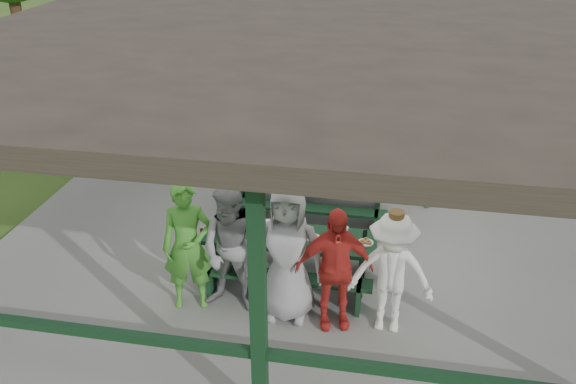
% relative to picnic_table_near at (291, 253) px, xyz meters
% --- Properties ---
extents(ground, '(90.00, 90.00, 0.00)m').
position_rel_picnic_table_near_xyz_m(ground, '(0.15, 1.20, -0.57)').
color(ground, '#2E4D18').
rests_on(ground, ground).
extents(concrete_slab, '(10.00, 8.00, 0.10)m').
position_rel_picnic_table_near_xyz_m(concrete_slab, '(0.15, 1.20, -0.52)').
color(concrete_slab, slate).
rests_on(concrete_slab, ground).
extents(pavilion_structure, '(10.60, 8.60, 3.24)m').
position_rel_picnic_table_near_xyz_m(pavilion_structure, '(0.15, 1.20, 2.60)').
color(pavilion_structure, black).
rests_on(pavilion_structure, concrete_slab).
extents(picnic_table_near, '(2.41, 1.39, 0.75)m').
position_rel_picnic_table_near_xyz_m(picnic_table_near, '(0.00, 0.00, 0.00)').
color(picnic_table_near, black).
rests_on(picnic_table_near, concrete_slab).
extents(picnic_table_far, '(2.66, 1.39, 0.75)m').
position_rel_picnic_table_near_xyz_m(picnic_table_far, '(-0.01, 2.00, 0.01)').
color(picnic_table_far, black).
rests_on(picnic_table_far, concrete_slab).
extents(table_setting, '(2.43, 0.45, 0.10)m').
position_rel_picnic_table_near_xyz_m(table_setting, '(-0.09, 0.03, 0.31)').
color(table_setting, white).
rests_on(table_setting, picnic_table_near).
extents(contestant_green, '(0.77, 0.62, 1.85)m').
position_rel_picnic_table_near_xyz_m(contestant_green, '(-1.23, -0.79, 0.45)').
color(contestant_green, '#43922E').
rests_on(contestant_green, concrete_slab).
extents(contestant_grey_left, '(0.96, 0.79, 1.83)m').
position_rel_picnic_table_near_xyz_m(contestant_grey_left, '(-0.63, -0.76, 0.45)').
color(contestant_grey_left, gray).
rests_on(contestant_grey_left, concrete_slab).
extents(contestant_grey_mid, '(0.97, 0.64, 1.95)m').
position_rel_picnic_table_near_xyz_m(contestant_grey_mid, '(0.10, -0.78, 0.51)').
color(contestant_grey_mid, '#939396').
rests_on(contestant_grey_mid, concrete_slab).
extents(contestant_red, '(1.07, 0.65, 1.70)m').
position_rel_picnic_table_near_xyz_m(contestant_red, '(0.71, -0.85, 0.38)').
color(contestant_red, red).
rests_on(contestant_red, concrete_slab).
extents(contestant_white_fedora, '(1.11, 0.68, 1.72)m').
position_rel_picnic_table_near_xyz_m(contestant_white_fedora, '(1.43, -0.82, 0.37)').
color(contestant_white_fedora, white).
rests_on(contestant_white_fedora, concrete_slab).
extents(spectator_lblue, '(1.68, 1.10, 1.73)m').
position_rel_picnic_table_near_xyz_m(spectator_lblue, '(-0.24, 2.85, 0.40)').
color(spectator_lblue, '#7E97C3').
rests_on(spectator_lblue, concrete_slab).
extents(spectator_blue, '(0.74, 0.59, 1.78)m').
position_rel_picnic_table_near_xyz_m(spectator_blue, '(-1.68, 3.38, 0.42)').
color(spectator_blue, '#3C649C').
rests_on(spectator_blue, concrete_slab).
extents(spectator_grey, '(0.88, 0.76, 1.54)m').
position_rel_picnic_table_near_xyz_m(spectator_grey, '(1.79, 2.87, 0.30)').
color(spectator_grey, gray).
rests_on(spectator_grey, concrete_slab).
extents(pickup_truck, '(5.98, 4.57, 1.51)m').
position_rel_picnic_table_near_xyz_m(pickup_truck, '(2.03, 9.13, 0.19)').
color(pickup_truck, silver).
rests_on(pickup_truck, ground).
extents(farm_trailer, '(3.79, 1.96, 1.31)m').
position_rel_picnic_table_near_xyz_m(farm_trailer, '(-3.55, 10.04, 0.08)').
color(farm_trailer, navy).
rests_on(farm_trailer, ground).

